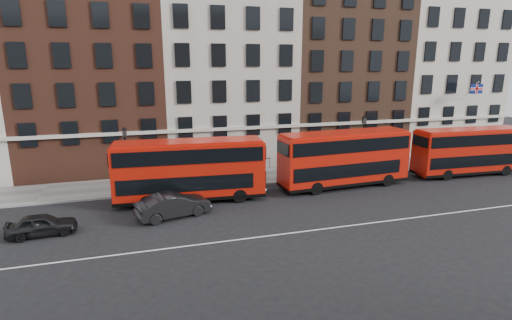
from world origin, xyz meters
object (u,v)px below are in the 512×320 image
object	(u,v)px
bus_d	(468,150)
car_front	(173,205)
bus_c	(344,158)
car_rear	(42,225)
traffic_light	(455,143)
bus_b	(189,169)

from	to	relation	value
bus_d	car_front	world-z (taller)	bus_d
bus_c	car_rear	xyz separation A→B (m)	(-22.20, -3.66, -1.84)
bus_d	traffic_light	distance (m)	3.03
bus_b	car_rear	xyz separation A→B (m)	(-9.40, -3.67, -1.82)
car_rear	car_front	size ratio (longest dim) A/B	0.79
bus_b	traffic_light	world-z (taller)	bus_b
bus_b	car_rear	bearing A→B (deg)	-154.53
bus_c	traffic_light	world-z (taller)	bus_c
bus_d	car_rear	size ratio (longest dim) A/B	2.66
car_rear	traffic_light	xyz separation A→B (m)	(36.01, 6.50, 1.77)
traffic_light	car_front	bearing A→B (deg)	-168.49
bus_c	car_rear	world-z (taller)	bus_c
bus_c	car_rear	size ratio (longest dim) A/B	2.86
bus_d	traffic_light	bearing A→B (deg)	71.60
car_front	traffic_light	distance (m)	28.73
car_rear	bus_d	bearing A→B (deg)	-88.71
bus_c	car_rear	bearing A→B (deg)	-174.05
car_rear	car_front	xyz separation A→B (m)	(7.91, 0.78, 0.15)
car_rear	car_front	distance (m)	7.95
bus_d	car_rear	distance (m)	35.17
bus_b	bus_d	world-z (taller)	bus_b
bus_d	car_front	bearing A→B (deg)	-171.49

